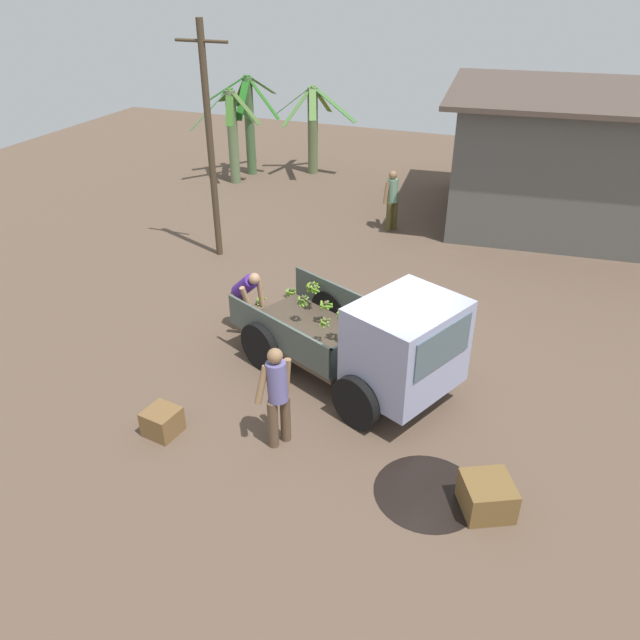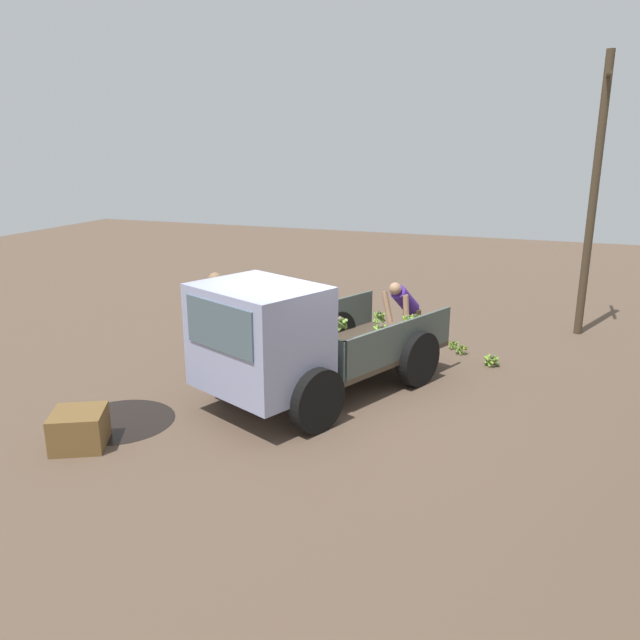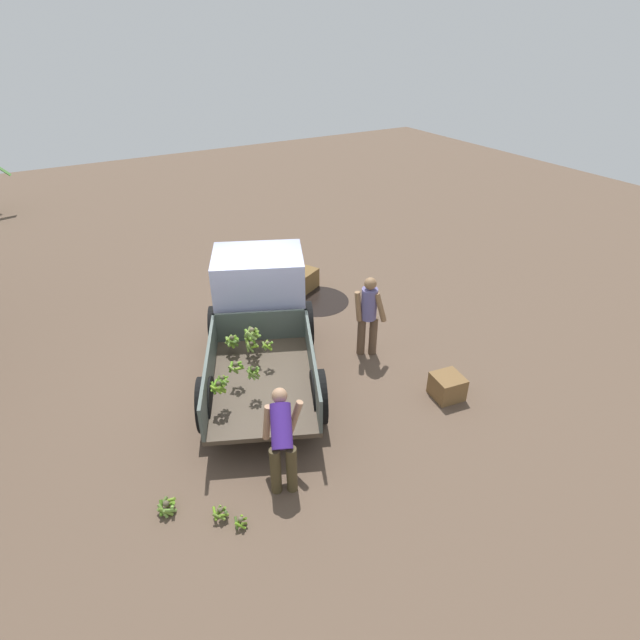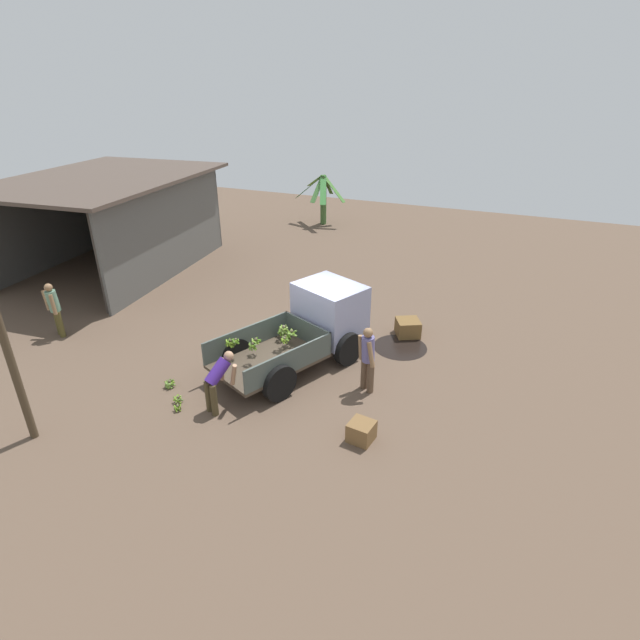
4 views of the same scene
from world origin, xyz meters
name	(u,v)px [view 2 (image 2 of 4)]	position (x,y,z in m)	size (l,w,h in m)	color
ground	(309,404)	(0.00, 0.00, 0.00)	(36.00, 36.00, 0.00)	brown
mud_patch_0	(121,421)	(1.46, -2.23, 0.00)	(1.48, 1.48, 0.01)	black
cargo_truck	(284,342)	(0.21, -0.28, 0.98)	(4.39, 3.19, 1.89)	#463A2C
utility_pole	(594,194)	(-5.17, 3.83, 2.77)	(1.26, 0.16, 5.33)	#453726
person_foreground_visitor	(216,316)	(-0.88, -2.00, 0.92)	(0.52, 0.56, 1.66)	brown
person_worker_loading	(405,310)	(-2.85, 0.78, 0.79)	(0.74, 0.71, 1.35)	#443821
banana_bunch_on_ground_0	(453,344)	(-3.30, 1.62, 0.09)	(0.19, 0.19, 0.17)	brown
banana_bunch_on_ground_1	(461,349)	(-3.05, 1.80, 0.11)	(0.23, 0.23, 0.19)	brown
banana_bunch_on_ground_2	(492,360)	(-2.60, 2.38, 0.11)	(0.27, 0.28, 0.21)	brown
wooden_crate_0	(241,326)	(-2.64, -2.47, 0.21)	(0.49, 0.49, 0.42)	brown
wooden_crate_1	(79,429)	(2.25, -2.24, 0.24)	(0.64, 0.64, 0.47)	brown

